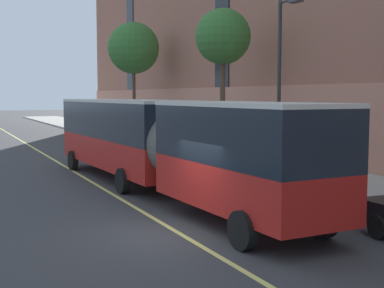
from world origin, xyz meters
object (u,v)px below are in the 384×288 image
city_bus (157,140)px  parked_car_red_5 (168,151)px  street_lamp (282,73)px  street_tree_far_downtown (134,48)px  street_tree_far_uptown (223,38)px  parked_car_black_4 (90,131)px  parked_car_white_0 (233,167)px

city_bus → parked_car_red_5: size_ratio=4.24×
street_lamp → street_tree_far_downtown: bearing=85.8°
street_tree_far_uptown → street_lamp: bearing=-101.8°
parked_car_red_5 → street_lamp: street_lamp is taller
parked_car_black_4 → street_tree_far_downtown: (3.48, -1.63, 6.99)m
parked_car_white_0 → city_bus: bearing=-175.2°
city_bus → street_lamp: (5.42, -0.51, 2.65)m
parked_car_white_0 → street_lamp: 4.47m
parked_car_red_5 → city_bus: bearing=-115.1°
city_bus → street_tree_far_downtown: (7.23, 24.14, 5.67)m
city_bus → parked_car_red_5: 8.41m
city_bus → parked_car_black_4: size_ratio=4.02×
city_bus → street_tree_far_uptown: (7.23, 8.14, 5.02)m
street_tree_far_downtown → parked_car_red_5: bearing=-102.6°
street_tree_far_uptown → street_lamp: size_ratio=1.14×
city_bus → parked_car_red_5: bearing=64.9°
street_tree_far_uptown → street_tree_far_downtown: size_ratio=0.88×
street_tree_far_downtown → street_lamp: street_tree_far_downtown is taller
city_bus → street_lamp: bearing=-5.4°
parked_car_black_4 → parked_car_red_5: size_ratio=1.06×
street_tree_far_downtown → parked_car_white_0: bearing=-98.8°
street_lamp → parked_car_red_5: bearing=103.3°
street_tree_far_uptown → street_tree_far_downtown: bearing=90.0°
parked_car_red_5 → street_tree_far_uptown: street_tree_far_uptown is taller
parked_car_white_0 → street_tree_far_downtown: (3.67, 23.84, 6.99)m
city_bus → street_tree_far_uptown: 11.99m
parked_car_black_4 → parked_car_red_5: bearing=-90.7°
city_bus → parked_car_red_5: city_bus is taller
parked_car_white_0 → street_lamp: size_ratio=0.61×
street_tree_far_uptown → street_tree_far_downtown: (-0.00, 16.00, 0.66)m
city_bus → street_lamp: size_ratio=2.56×
street_tree_far_uptown → parked_car_red_5: bearing=-170.4°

